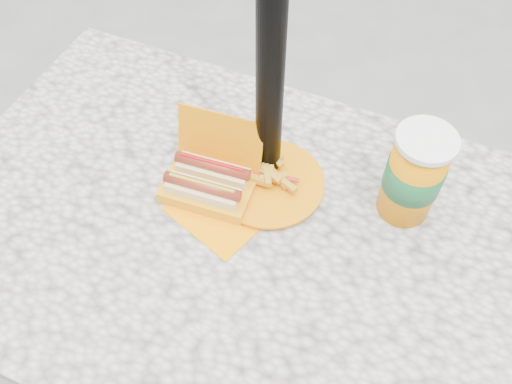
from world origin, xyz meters
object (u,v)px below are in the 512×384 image
at_px(umbrella_pole, 272,25).
at_px(fries_plate, 265,183).
at_px(hotdog_box, 209,181).
at_px(soda_cup, 414,175).

relative_size(umbrella_pole, fries_plate, 7.25).
bearing_deg(umbrella_pole, hotdog_box, -129.39).
xyz_separation_m(hotdog_box, fries_plate, (0.10, 0.05, -0.02)).
height_order(fries_plate, soda_cup, soda_cup).
xyz_separation_m(fries_plate, soda_cup, (0.26, 0.06, 0.09)).
relative_size(hotdog_box, fries_plate, 0.61).
distance_m(umbrella_pole, fries_plate, 0.34).
bearing_deg(fries_plate, soda_cup, 12.81).
distance_m(fries_plate, soda_cup, 0.29).
height_order(umbrella_pole, hotdog_box, umbrella_pole).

